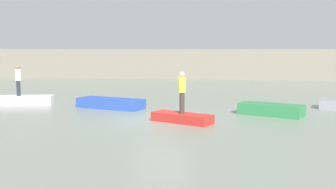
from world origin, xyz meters
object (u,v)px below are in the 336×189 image
(rowboat_white, at_px, (19,100))
(rowboat_red, at_px, (182,118))
(rowboat_blue, at_px, (111,103))
(person_yellow_shirt, at_px, (182,90))
(person_white_shirt, at_px, (18,78))
(rowboat_green, at_px, (271,110))

(rowboat_white, distance_m, rowboat_red, 10.94)
(rowboat_blue, height_order, person_yellow_shirt, person_yellow_shirt)
(rowboat_blue, bearing_deg, rowboat_red, -22.70)
(rowboat_red, bearing_deg, person_white_shirt, -177.21)
(rowboat_green, bearing_deg, rowboat_red, -123.85)
(rowboat_green, bearing_deg, rowboat_blue, -163.58)
(rowboat_white, xyz_separation_m, person_white_shirt, (0.00, 0.00, 1.26))
(rowboat_red, xyz_separation_m, person_white_shirt, (-9.89, 4.67, 1.31))
(person_yellow_shirt, distance_m, person_white_shirt, 10.94)
(rowboat_blue, bearing_deg, person_white_shirt, -169.01)
(rowboat_red, distance_m, person_yellow_shirt, 1.22)
(rowboat_blue, relative_size, person_yellow_shirt, 2.03)
(rowboat_white, xyz_separation_m, rowboat_green, (14.04, -2.26, 0.03))
(rowboat_white, height_order, person_white_shirt, person_white_shirt)
(rowboat_white, xyz_separation_m, rowboat_blue, (5.68, -0.85, 0.01))
(rowboat_blue, bearing_deg, rowboat_white, -169.01)
(rowboat_blue, relative_size, rowboat_red, 1.35)
(rowboat_white, bearing_deg, person_yellow_shirt, -36.23)
(rowboat_white, relative_size, rowboat_green, 1.27)
(rowboat_green, relative_size, person_white_shirt, 1.68)
(rowboat_white, bearing_deg, rowboat_blue, -19.48)
(rowboat_blue, xyz_separation_m, rowboat_green, (8.35, -1.41, 0.01))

